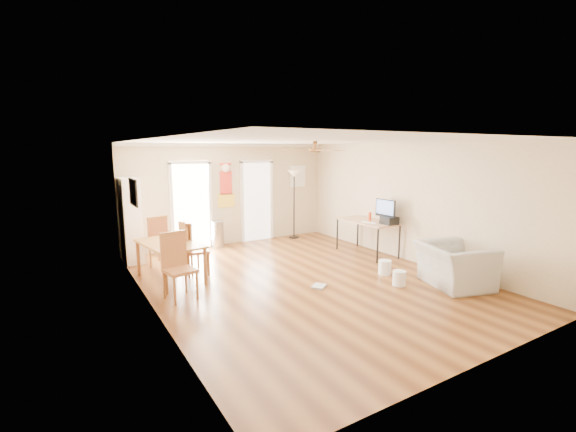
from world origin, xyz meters
TOP-DOWN VIEW (x-y plane):
  - floor at (0.00, 0.00)m, footprint 7.00×7.00m
  - ceiling at (0.00, 0.00)m, footprint 5.50×7.00m
  - wall_back at (0.00, 3.50)m, footprint 5.50×0.04m
  - wall_front at (0.00, -3.50)m, footprint 5.50×0.04m
  - wall_left at (-2.75, 0.00)m, footprint 0.04×7.00m
  - wall_right at (2.75, 0.00)m, footprint 0.04×7.00m
  - crown_molding at (0.00, 0.00)m, footprint 5.50×7.00m
  - kitchen_doorway at (-1.05, 3.48)m, footprint 0.90×0.10m
  - bathroom_doorway at (0.75, 3.48)m, footprint 0.80×0.10m
  - wall_decal at (-0.13, 3.48)m, footprint 0.46×0.03m
  - ac_grille at (2.05, 3.47)m, footprint 0.50×0.04m
  - framed_poster at (-2.73, 1.40)m, footprint 0.04×0.66m
  - ceiling_fan at (0.00, -0.30)m, footprint 1.24×1.24m
  - bookshelf at (-2.54, 3.06)m, footprint 0.42×0.85m
  - dining_table at (-2.15, 1.34)m, footprint 1.08×1.57m
  - dining_chair_right_a at (-1.60, 1.59)m, footprint 0.51×0.51m
  - dining_chair_right_b at (-1.60, 1.42)m, footprint 0.51×0.51m
  - dining_chair_near at (-2.27, 0.28)m, footprint 0.53×0.53m
  - dining_chair_far at (-2.18, 2.57)m, footprint 0.53×0.53m
  - trash_can at (-0.47, 3.25)m, footprint 0.35×0.35m
  - torchiere_lamp at (1.75, 3.18)m, footprint 0.42×0.42m
  - computer_desk at (2.33, 0.84)m, footprint 0.74×1.49m
  - imac at (2.47, 0.43)m, footprint 0.16×0.59m
  - keyboard at (2.20, 0.65)m, footprint 0.22×0.38m
  - printer at (2.45, 0.27)m, footprint 0.32×0.36m
  - orange_bottle at (2.30, 0.74)m, footprint 0.08×0.08m
  - wastebasket_a at (1.56, -0.52)m, footprint 0.26×0.26m
  - wastebasket_b at (1.32, -1.13)m, footprint 0.30×0.30m
  - floor_cloth at (0.01, -0.46)m, footprint 0.34×0.33m
  - armchair at (2.15, -1.64)m, footprint 1.35×1.44m

SIDE VIEW (x-z plane):
  - floor at x=0.00m, z-range 0.00..0.00m
  - floor_cloth at x=0.01m, z-range 0.00..0.04m
  - wastebasket_b at x=1.32m, z-range 0.00..0.27m
  - wastebasket_a at x=1.56m, z-range 0.00..0.29m
  - trash_can at x=-0.47m, z-range 0.00..0.67m
  - dining_table at x=-2.15m, z-range 0.00..0.73m
  - armchair at x=2.15m, z-range 0.00..0.77m
  - computer_desk at x=2.33m, z-range 0.00..0.80m
  - dining_chair_right_a at x=-1.60m, z-range 0.00..1.03m
  - dining_chair_far at x=-2.18m, z-range 0.00..1.06m
  - dining_chair_right_b at x=-1.60m, z-range 0.00..1.06m
  - dining_chair_near at x=-2.27m, z-range 0.00..1.10m
  - keyboard at x=2.20m, z-range 0.80..0.81m
  - printer at x=2.45m, z-range 0.80..0.97m
  - orange_bottle at x=2.30m, z-range 0.80..1.01m
  - bookshelf at x=-2.54m, z-range 0.00..1.85m
  - torchiere_lamp at x=1.75m, z-range 0.00..1.89m
  - kitchen_doorway at x=-1.05m, z-range 0.00..2.10m
  - bathroom_doorway at x=0.75m, z-range 0.00..2.10m
  - imac at x=2.47m, z-range 0.80..1.34m
  - wall_back at x=0.00m, z-range 0.00..2.60m
  - wall_front at x=0.00m, z-range 0.00..2.60m
  - wall_left at x=-2.75m, z-range 0.00..2.60m
  - wall_right at x=2.75m, z-range 0.00..2.60m
  - wall_decal at x=-0.13m, z-range 1.00..2.10m
  - ac_grille at x=2.05m, z-range 1.40..2.00m
  - framed_poster at x=-2.73m, z-range 1.46..1.94m
  - ceiling_fan at x=0.00m, z-range 2.33..2.53m
  - crown_molding at x=0.00m, z-range 2.52..2.60m
  - ceiling at x=0.00m, z-range 2.60..2.60m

